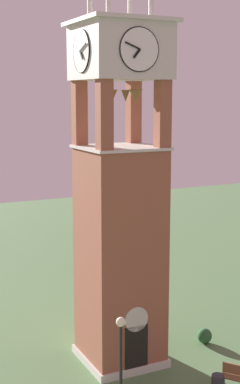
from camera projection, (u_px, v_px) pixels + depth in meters
name	position (u px, v px, depth m)	size (l,w,h in m)	color
ground	(120.00, 359.00, 25.69)	(80.00, 80.00, 0.00)	#517547
clock_tower	(120.00, 202.00, 24.43)	(3.82, 3.82, 18.22)	#93543D
park_bench	(240.00, 378.00, 23.03)	(1.30, 1.55, 0.95)	brown
lamp_post	(121.00, 350.00, 20.35)	(0.36, 0.36, 4.09)	black
trash_bin	(218.00, 384.00, 22.67)	(0.52, 0.52, 0.80)	#2D2D33
shrub_left_of_tower	(205.00, 336.00, 27.33)	(0.72, 0.72, 0.73)	#28562D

